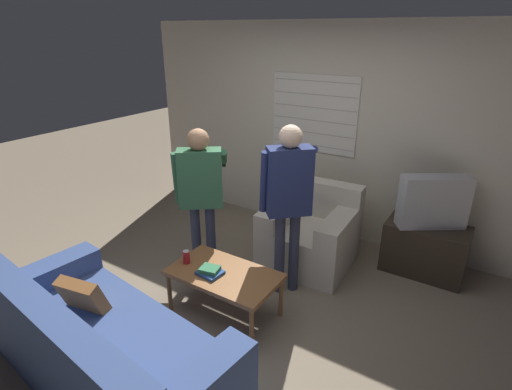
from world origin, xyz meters
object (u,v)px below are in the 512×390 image
spare_remote (207,272)px  person_right_standing (289,191)px  armchair_beige (311,233)px  book_stack (210,271)px  couch_blue (102,349)px  person_left_standing (201,185)px  soda_can (186,257)px  coffee_table (224,277)px  tv (433,202)px

spare_remote → person_right_standing: bearing=98.8°
armchair_beige → book_stack: (-0.36, -1.33, 0.12)m
couch_blue → spare_remote: 1.04m
spare_remote → couch_blue: bearing=-60.3°
person_left_standing → person_right_standing: (0.89, 0.18, 0.07)m
couch_blue → book_stack: size_ratio=9.68×
person_left_standing → soda_can: size_ratio=12.52×
coffee_table → person_left_standing: person_left_standing is taller
couch_blue → person_left_standing: person_left_standing is taller
soda_can → spare_remote: size_ratio=0.99×
book_stack → tv: bearing=50.3°
tv → person_right_standing: person_right_standing is taller
armchair_beige → soda_can: bearing=61.1°
tv → book_stack: 2.34m
couch_blue → book_stack: couch_blue is taller
tv → spare_remote: tv is taller
couch_blue → person_right_standing: person_right_standing is taller
coffee_table → person_left_standing: 0.97m
person_right_standing → spare_remote: 1.04m
book_stack → spare_remote: book_stack is taller
coffee_table → book_stack: size_ratio=4.42×
armchair_beige → tv: 1.30m
armchair_beige → soda_can: (-0.65, -1.31, 0.16)m
coffee_table → spare_remote: size_ratio=7.77×
couch_blue → person_left_standing: size_ratio=1.37×
tv → spare_remote: size_ratio=5.32×
tv → person_right_standing: size_ratio=0.40×
person_left_standing → tv: bearing=-5.1°
coffee_table → soda_can: soda_can is taller
book_stack → soda_can: bearing=174.9°
tv → person_right_standing: (-1.10, -1.07, 0.24)m
person_left_standing → spare_remote: (0.48, -0.54, -0.55)m
person_left_standing → armchair_beige: bearing=5.5°
coffee_table → tv: bearing=50.8°
couch_blue → tv: tv is taller
person_left_standing → book_stack: (0.51, -0.53, -0.53)m
couch_blue → coffee_table: bearing=82.7°
couch_blue → armchair_beige: 2.42m
tv → book_stack: size_ratio=3.02×
coffee_table → book_stack: bearing=-137.5°
coffee_table → soda_can: (-0.39, -0.06, 0.10)m
tv → soda_can: tv is taller
tv → spare_remote: (-1.51, -1.79, -0.38)m
armchair_beige → tv: tv is taller
person_left_standing → book_stack: bearing=-83.3°
person_right_standing → soda_can: person_right_standing is taller
armchair_beige → tv: size_ratio=1.41×
spare_remote → armchair_beige: bearing=112.4°
person_right_standing → person_left_standing: bearing=148.4°
coffee_table → person_right_standing: 0.97m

